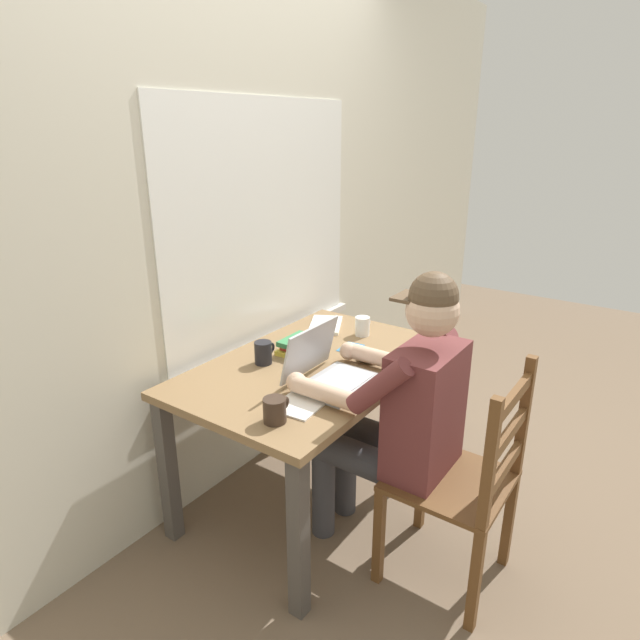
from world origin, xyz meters
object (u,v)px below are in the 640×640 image
wooden_chair (464,482)px  computer_mouse (368,358)px  coffee_mug_white (362,326)px  book_stack_main (298,345)px  laptop (327,370)px  coffee_mug_spare (275,410)px  desk (314,382)px  landscape_photo_print (351,348)px  coffee_mug_dark (264,352)px  seated_person (400,408)px

wooden_chair → computer_mouse: 0.67m
coffee_mug_white → book_stack_main: bearing=160.0°
laptop → computer_mouse: size_ratio=3.30×
coffee_mug_white → book_stack_main: (-0.36, 0.13, -0.01)m
computer_mouse → coffee_mug_spare: (-0.64, 0.01, 0.03)m
desk → landscape_photo_print: (0.24, -0.04, 0.10)m
laptop → coffee_mug_dark: size_ratio=2.88×
coffee_mug_spare → book_stack_main: coffee_mug_spare is taller
wooden_chair → coffee_mug_spare: size_ratio=7.66×
desk → coffee_mug_dark: 0.27m
laptop → coffee_mug_dark: 0.33m
coffee_mug_white → landscape_photo_print: 0.19m
coffee_mug_white → coffee_mug_dark: coffee_mug_dark is taller
laptop → coffee_mug_spare: 0.37m
wooden_chair → coffee_mug_spare: bearing=125.1°
coffee_mug_white → book_stack_main: coffee_mug_white is taller
laptop → coffee_mug_white: bearing=16.2°
coffee_mug_spare → seated_person: bearing=-35.9°
seated_person → laptop: (-0.03, 0.32, 0.09)m
wooden_chair → coffee_mug_dark: wooden_chair is taller
seated_person → book_stack_main: (0.15, 0.60, 0.07)m
desk → coffee_mug_spare: (-0.49, -0.18, 0.14)m
desk → book_stack_main: size_ratio=6.41×
coffee_mug_white → coffee_mug_spare: size_ratio=0.91×
wooden_chair → landscape_photo_print: (0.32, 0.71, 0.26)m
coffee_mug_spare → book_stack_main: size_ratio=0.62×
wooden_chair → coffee_mug_dark: (-0.04, 0.93, 0.31)m
laptop → coffee_mug_spare: bearing=-175.5°
laptop → landscape_photo_print: size_ratio=2.54×
desk → computer_mouse: (0.15, -0.19, 0.11)m
book_stack_main → laptop: bearing=-122.4°
seated_person → coffee_mug_white: (0.50, 0.47, 0.08)m
desk → wooden_chair: bearing=-96.7°
coffee_mug_white → coffee_mug_spare: (-0.90, -0.18, -0.00)m
book_stack_main → landscape_photo_print: size_ratio=1.50×
laptop → landscape_photo_print: 0.38m
laptop → seated_person: bearing=-83.7°
coffee_mug_dark → computer_mouse: bearing=-52.4°
wooden_chair → landscape_photo_print: wooden_chair is taller
desk → laptop: (-0.12, -0.15, 0.15)m
seated_person → wooden_chair: bearing=-90.0°
wooden_chair → coffee_mug_white: (0.50, 0.75, 0.30)m
seated_person → book_stack_main: seated_person is taller
desk → laptop: bearing=-128.8°
computer_mouse → coffee_mug_dark: 0.47m
coffee_mug_dark → book_stack_main: size_ratio=0.59×
seated_person → coffee_mug_dark: (-0.04, 0.65, 0.09)m
coffee_mug_white → computer_mouse: bearing=-143.8°
coffee_mug_spare → coffee_mug_white: bearing=11.6°
coffee_mug_dark → desk: bearing=-54.0°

